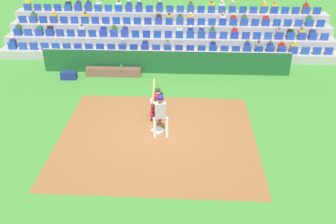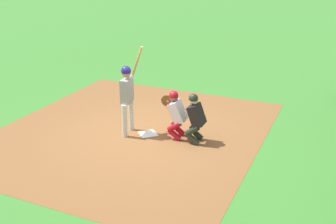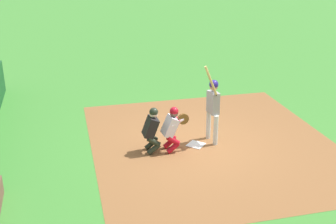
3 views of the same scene
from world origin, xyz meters
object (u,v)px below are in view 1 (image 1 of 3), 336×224
home_plate_umpire (158,100)px  equipment_duffel_bag (69,75)px  batter_at_plate (160,111)px  home_plate_marker (158,130)px  water_bottle_on_bench (121,66)px  catcher_crouching (156,106)px  dugout_bench (114,72)px

home_plate_umpire → equipment_duffel_bag: 5.96m
batter_at_plate → home_plate_umpire: 1.87m
home_plate_marker → water_bottle_on_bench: water_bottle_on_bench is taller
home_plate_marker → equipment_duffel_bag: size_ratio=0.55×
batter_at_plate → catcher_crouching: bearing=-77.8°
home_plate_umpire → home_plate_marker: bearing=93.7°
catcher_crouching → home_plate_umpire: size_ratio=0.99×
batter_at_plate → home_plate_umpire: (0.21, -1.80, -0.46)m
home_plate_umpire → dugout_bench: (2.62, -3.96, -0.49)m
home_plate_marker → dugout_bench: 5.90m
water_bottle_on_bench → equipment_duffel_bag: water_bottle_on_bench is taller
batter_at_plate → dugout_bench: (2.83, -5.75, -0.94)m
water_bottle_on_bench → equipment_duffel_bag: 2.73m
home_plate_marker → catcher_crouching: 1.03m
batter_at_plate → home_plate_umpire: batter_at_plate is taller
home_plate_marker → water_bottle_on_bench: size_ratio=2.20×
dugout_bench → equipment_duffel_bag: 2.29m
home_plate_marker → catcher_crouching: size_ratio=0.34×
home_plate_umpire → water_bottle_on_bench: home_plate_umpire is taller
catcher_crouching → water_bottle_on_bench: size_ratio=6.43×
home_plate_umpire → equipment_duffel_bag: bearing=-35.4°
catcher_crouching → home_plate_umpire: bearing=-95.9°
home_plate_umpire → water_bottle_on_bench: 4.52m
home_plate_marker → dugout_bench: size_ratio=0.15×
catcher_crouching → home_plate_umpire: 0.55m
home_plate_marker → water_bottle_on_bench: (2.27, -5.24, 0.52)m
home_plate_marker → equipment_duffel_bag: bearing=-43.8°
batter_at_plate → equipment_duffel_bag: size_ratio=2.93×
equipment_duffel_bag → batter_at_plate: bearing=130.5°
equipment_duffel_bag → water_bottle_on_bench: bearing=-172.6°
catcher_crouching → dugout_bench: bearing=-60.4°
water_bottle_on_bench → home_plate_umpire: bearing=118.9°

